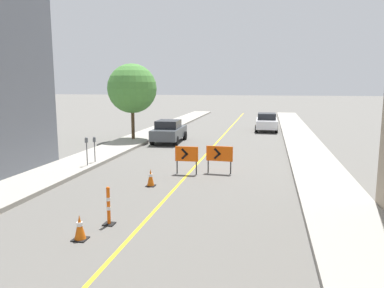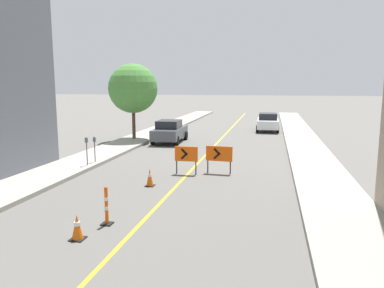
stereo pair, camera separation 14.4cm
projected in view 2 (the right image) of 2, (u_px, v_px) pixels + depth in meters
lane_stripe at (212, 148)px, 24.27m from camera, size 0.12×60.96×0.01m
sidewalk_left at (126, 144)px, 25.48m from camera, size 2.47×60.96×0.17m
sidewalk_right at (308, 150)px, 23.02m from camera, size 2.47×60.96×0.17m
traffic_cone_third at (77, 227)px, 9.95m from camera, size 0.38×0.38×0.69m
traffic_cone_fourth at (150, 178)px, 15.20m from camera, size 0.36×0.36×0.71m
delineator_post_rear at (107, 208)px, 11.00m from camera, size 0.32×0.32×1.16m
arrow_barricade_primary at (186, 155)px, 17.15m from camera, size 1.07×0.09×1.29m
arrow_barricade_secondary at (219, 155)px, 17.29m from camera, size 1.24×0.14×1.28m
parked_car_curb_near at (170, 131)px, 26.69m from camera, size 1.96×4.36×1.59m
parked_car_curb_mid at (268, 122)px, 33.14m from camera, size 1.94×4.32×1.59m
parking_meter_near_curb at (95, 144)px, 19.05m from camera, size 0.12×0.11×1.30m
parking_meter_far_curb at (87, 145)px, 18.24m from camera, size 0.12×0.11×1.40m
street_tree_left_near at (133, 89)px, 26.80m from camera, size 3.53×3.53×5.40m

